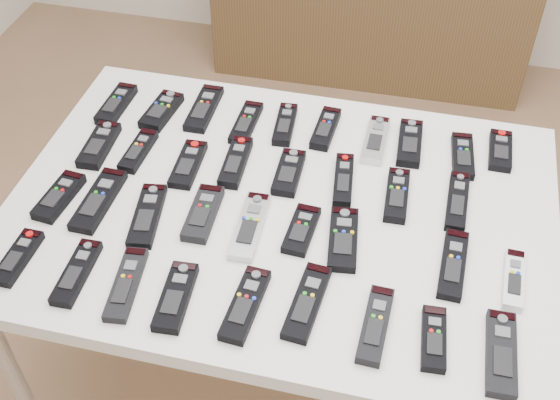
% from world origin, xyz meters
% --- Properties ---
extents(ground, '(4.00, 4.00, 0.00)m').
position_xyz_m(ground, '(0.00, 0.00, 0.00)').
color(ground, brown).
rests_on(ground, ground).
extents(table, '(1.25, 0.88, 0.78)m').
position_xyz_m(table, '(-0.12, 0.01, 0.72)').
color(table, white).
rests_on(table, ground).
extents(sideboard, '(1.41, 0.40, 0.70)m').
position_xyz_m(sideboard, '(-0.13, 1.78, 0.35)').
color(sideboard, '#48351C').
rests_on(sideboard, ground).
extents(remote_0, '(0.06, 0.17, 0.02)m').
position_xyz_m(remote_0, '(-0.64, 0.27, 0.79)').
color(remote_0, black).
rests_on(remote_0, table).
extents(remote_1, '(0.08, 0.16, 0.02)m').
position_xyz_m(remote_1, '(-0.51, 0.27, 0.79)').
color(remote_1, black).
rests_on(remote_1, table).
extents(remote_2, '(0.06, 0.19, 0.02)m').
position_xyz_m(remote_2, '(-0.40, 0.31, 0.79)').
color(remote_2, black).
rests_on(remote_2, table).
extents(remote_3, '(0.05, 0.17, 0.02)m').
position_xyz_m(remote_3, '(-0.28, 0.28, 0.79)').
color(remote_3, black).
rests_on(remote_3, table).
extents(remote_4, '(0.06, 0.16, 0.02)m').
position_xyz_m(remote_4, '(-0.18, 0.29, 0.79)').
color(remote_4, black).
rests_on(remote_4, table).
extents(remote_5, '(0.05, 0.16, 0.02)m').
position_xyz_m(remote_5, '(-0.07, 0.30, 0.79)').
color(remote_5, black).
rests_on(remote_5, table).
extents(remote_6, '(0.05, 0.17, 0.02)m').
position_xyz_m(remote_6, '(0.06, 0.28, 0.79)').
color(remote_6, '#B7B7BC').
rests_on(remote_6, table).
extents(remote_7, '(0.06, 0.17, 0.02)m').
position_xyz_m(remote_7, '(0.14, 0.29, 0.79)').
color(remote_7, black).
rests_on(remote_7, table).
extents(remote_8, '(0.06, 0.16, 0.02)m').
position_xyz_m(remote_8, '(0.28, 0.27, 0.79)').
color(remote_8, black).
rests_on(remote_8, table).
extents(remote_9, '(0.05, 0.14, 0.02)m').
position_xyz_m(remote_9, '(0.37, 0.31, 0.79)').
color(remote_9, black).
rests_on(remote_9, table).
extents(remote_10, '(0.07, 0.17, 0.02)m').
position_xyz_m(remote_10, '(-0.61, 0.10, 0.79)').
color(remote_10, black).
rests_on(remote_10, table).
extents(remote_11, '(0.05, 0.15, 0.02)m').
position_xyz_m(remote_11, '(-0.51, 0.10, 0.79)').
color(remote_11, black).
rests_on(remote_11, table).
extents(remote_12, '(0.06, 0.16, 0.02)m').
position_xyz_m(remote_12, '(-0.37, 0.08, 0.79)').
color(remote_12, black).
rests_on(remote_12, table).
extents(remote_13, '(0.06, 0.17, 0.02)m').
position_xyz_m(remote_13, '(-0.26, 0.12, 0.79)').
color(remote_13, black).
rests_on(remote_13, table).
extents(remote_14, '(0.06, 0.15, 0.02)m').
position_xyz_m(remote_14, '(-0.13, 0.11, 0.79)').
color(remote_14, black).
rests_on(remote_14, table).
extents(remote_15, '(0.06, 0.17, 0.02)m').
position_xyz_m(remote_15, '(0.01, 0.11, 0.79)').
color(remote_15, black).
rests_on(remote_15, table).
extents(remote_16, '(0.06, 0.17, 0.02)m').
position_xyz_m(remote_16, '(0.13, 0.09, 0.79)').
color(remote_16, black).
rests_on(remote_16, table).
extents(remote_17, '(0.05, 0.18, 0.02)m').
position_xyz_m(remote_17, '(0.27, 0.11, 0.79)').
color(remote_17, black).
rests_on(remote_17, table).
extents(remote_18, '(0.07, 0.16, 0.02)m').
position_xyz_m(remote_18, '(-0.62, -0.09, 0.79)').
color(remote_18, black).
rests_on(remote_18, table).
extents(remote_19, '(0.06, 0.20, 0.02)m').
position_xyz_m(remote_19, '(-0.53, -0.08, 0.79)').
color(remote_19, black).
rests_on(remote_19, table).
extents(remote_20, '(0.09, 0.19, 0.02)m').
position_xyz_m(remote_20, '(-0.40, -0.10, 0.79)').
color(remote_20, black).
rests_on(remote_20, table).
extents(remote_21, '(0.06, 0.17, 0.02)m').
position_xyz_m(remote_21, '(-0.28, -0.07, 0.79)').
color(remote_21, black).
rests_on(remote_21, table).
extents(remote_22, '(0.06, 0.20, 0.02)m').
position_xyz_m(remote_22, '(-0.17, -0.08, 0.79)').
color(remote_22, '#B7B7BC').
rests_on(remote_22, table).
extents(remote_23, '(0.06, 0.15, 0.02)m').
position_xyz_m(remote_23, '(-0.06, -0.06, 0.79)').
color(remote_23, black).
rests_on(remote_23, table).
extents(remote_24, '(0.08, 0.18, 0.02)m').
position_xyz_m(remote_24, '(0.04, -0.07, 0.79)').
color(remote_24, black).
rests_on(remote_24, table).
extents(remote_25, '(0.06, 0.19, 0.02)m').
position_xyz_m(remote_25, '(0.27, -0.09, 0.79)').
color(remote_25, black).
rests_on(remote_25, table).
extents(remote_26, '(0.05, 0.16, 0.02)m').
position_xyz_m(remote_26, '(0.40, -0.10, 0.79)').
color(remote_26, silver).
rests_on(remote_26, table).
extents(remote_27, '(0.05, 0.15, 0.02)m').
position_xyz_m(remote_27, '(-0.63, -0.28, 0.79)').
color(remote_27, black).
rests_on(remote_27, table).
extents(remote_28, '(0.05, 0.17, 0.02)m').
position_xyz_m(remote_28, '(-0.49, -0.29, 0.79)').
color(remote_28, black).
rests_on(remote_28, table).
extents(remote_29, '(0.07, 0.19, 0.02)m').
position_xyz_m(remote_29, '(-0.37, -0.30, 0.79)').
color(remote_29, black).
rests_on(remote_29, table).
extents(remote_30, '(0.07, 0.17, 0.02)m').
position_xyz_m(remote_30, '(-0.26, -0.31, 0.79)').
color(remote_30, black).
rests_on(remote_30, table).
extents(remote_31, '(0.06, 0.18, 0.02)m').
position_xyz_m(remote_31, '(-0.12, -0.29, 0.79)').
color(remote_31, black).
rests_on(remote_31, table).
extents(remote_32, '(0.07, 0.19, 0.02)m').
position_xyz_m(remote_32, '(-0.00, -0.26, 0.79)').
color(remote_32, black).
rests_on(remote_32, table).
extents(remote_33, '(0.05, 0.18, 0.02)m').
position_xyz_m(remote_33, '(0.14, -0.28, 0.79)').
color(remote_33, black).
rests_on(remote_33, table).
extents(remote_34, '(0.06, 0.15, 0.02)m').
position_xyz_m(remote_34, '(0.25, -0.29, 0.79)').
color(remote_34, black).
rests_on(remote_34, table).
extents(remote_35, '(0.06, 0.19, 0.02)m').
position_xyz_m(remote_35, '(0.38, -0.29, 0.79)').
color(remote_35, black).
rests_on(remote_35, table).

